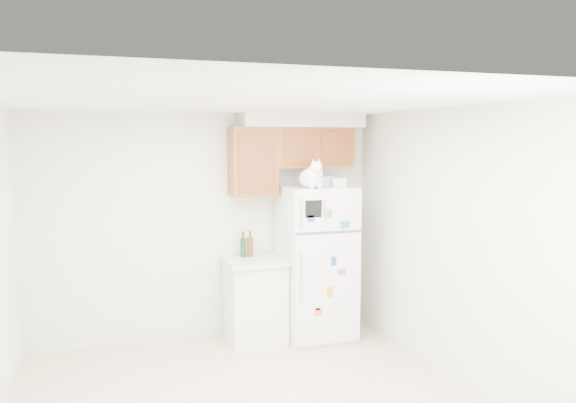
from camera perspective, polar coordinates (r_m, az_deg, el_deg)
name	(u,v)px	position (r m, az deg, el deg)	size (l,w,h in m)	color
room_shell	(258,206)	(4.57, -3.09, -0.45)	(3.84, 4.04, 2.52)	beige
refrigerator	(316,262)	(6.30, 2.88, -6.17)	(0.76, 0.78, 1.70)	white
base_counter	(255,300)	(6.26, -3.38, -9.93)	(0.64, 0.64, 0.92)	white
cat	(312,177)	(5.95, 2.50, 2.51)	(0.31, 0.45, 0.32)	white
storage_box_back	(325,181)	(6.35, 3.74, 2.12)	(0.18, 0.13, 0.10)	white
storage_box_front	(339,182)	(6.23, 5.21, 1.99)	(0.15, 0.11, 0.09)	white
bottle_green	(243,244)	(6.24, -4.58, -4.32)	(0.07, 0.07, 0.29)	#19381E
bottle_amber	(250,243)	(6.24, -3.87, -4.25)	(0.07, 0.07, 0.30)	#593814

